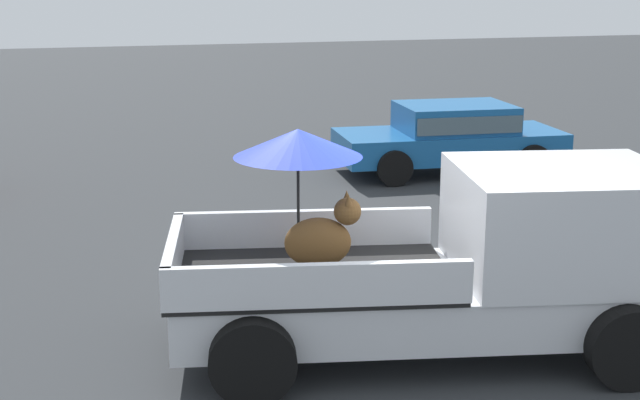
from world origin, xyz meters
TOP-DOWN VIEW (x-y plane):
  - ground_plane at (0.00, 0.00)m, footprint 80.00×80.00m
  - pickup_truck_main at (0.42, -0.07)m, footprint 5.31×3.02m
  - parked_sedan_near at (3.76, 7.71)m, footprint 4.42×2.22m

SIDE VIEW (x-z plane):
  - ground_plane at x=0.00m, z-range 0.00..0.00m
  - parked_sedan_near at x=3.76m, z-range 0.08..1.41m
  - pickup_truck_main at x=0.42m, z-range -0.17..2.12m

